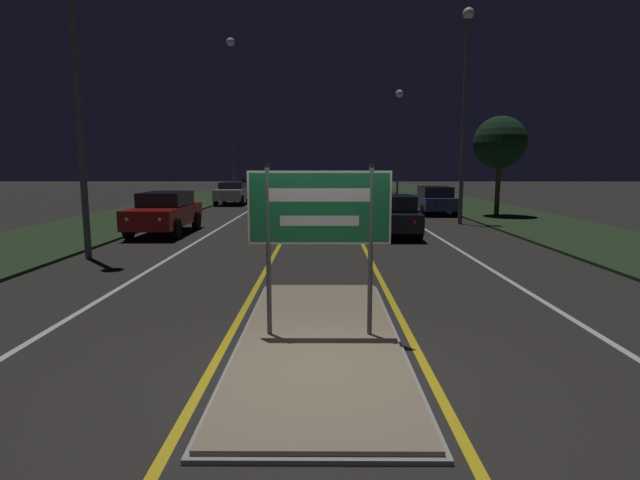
# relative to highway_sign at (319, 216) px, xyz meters

# --- Properties ---
(ground_plane) EXTENTS (160.00, 160.00, 0.00)m
(ground_plane) POSITION_rel_highway_sign_xyz_m (0.00, -1.25, -1.83)
(ground_plane) COLOR #282623
(median_island) EXTENTS (2.32, 6.18, 0.10)m
(median_island) POSITION_rel_highway_sign_xyz_m (0.00, 0.00, -1.79)
(median_island) COLOR #999993
(median_island) RESTS_ON ground_plane
(verge_left) EXTENTS (5.00, 100.00, 0.08)m
(verge_left) POSITION_rel_highway_sign_xyz_m (-9.50, 18.75, -1.79)
(verge_left) COLOR #23381E
(verge_left) RESTS_ON ground_plane
(verge_right) EXTENTS (5.00, 100.00, 0.08)m
(verge_right) POSITION_rel_highway_sign_xyz_m (9.50, 18.75, -1.79)
(verge_right) COLOR #23381E
(verge_right) RESTS_ON ground_plane
(centre_line_yellow_left) EXTENTS (0.12, 70.00, 0.01)m
(centre_line_yellow_left) POSITION_rel_highway_sign_xyz_m (-1.35, 23.75, -1.83)
(centre_line_yellow_left) COLOR gold
(centre_line_yellow_left) RESTS_ON ground_plane
(centre_line_yellow_right) EXTENTS (0.12, 70.00, 0.01)m
(centre_line_yellow_right) POSITION_rel_highway_sign_xyz_m (1.35, 23.75, -1.83)
(centre_line_yellow_right) COLOR gold
(centre_line_yellow_right) RESTS_ON ground_plane
(lane_line_white_left) EXTENTS (0.12, 70.00, 0.01)m
(lane_line_white_left) POSITION_rel_highway_sign_xyz_m (-4.20, 23.75, -1.83)
(lane_line_white_left) COLOR silver
(lane_line_white_left) RESTS_ON ground_plane
(lane_line_white_right) EXTENTS (0.12, 70.00, 0.01)m
(lane_line_white_right) POSITION_rel_highway_sign_xyz_m (4.20, 23.75, -1.83)
(lane_line_white_right) COLOR silver
(lane_line_white_right) RESTS_ON ground_plane
(edge_line_white_left) EXTENTS (0.10, 70.00, 0.01)m
(edge_line_white_left) POSITION_rel_highway_sign_xyz_m (-7.20, 23.75, -1.83)
(edge_line_white_left) COLOR silver
(edge_line_white_left) RESTS_ON ground_plane
(edge_line_white_right) EXTENTS (0.10, 70.00, 0.01)m
(edge_line_white_right) POSITION_rel_highway_sign_xyz_m (7.20, 23.75, -1.83)
(edge_line_white_right) COLOR silver
(edge_line_white_right) RESTS_ON ground_plane
(highway_sign) EXTENTS (2.02, 0.07, 2.46)m
(highway_sign) POSITION_rel_highway_sign_xyz_m (0.00, 0.00, 0.00)
(highway_sign) COLOR #56565B
(highway_sign) RESTS_ON median_island
(streetlight_left_near) EXTENTS (0.55, 0.55, 10.20)m
(streetlight_left_near) POSITION_rel_highway_sign_xyz_m (-6.42, 6.52, 4.79)
(streetlight_left_near) COLOR #56565B
(streetlight_left_near) RESTS_ON ground_plane
(streetlight_left_far) EXTENTS (0.58, 0.58, 11.26)m
(streetlight_left_far) POSITION_rel_highway_sign_xyz_m (-6.28, 28.76, 5.56)
(streetlight_left_far) COLOR #56565B
(streetlight_left_far) RESTS_ON ground_plane
(streetlight_right_near) EXTENTS (0.48, 0.48, 9.06)m
(streetlight_right_near) POSITION_rel_highway_sign_xyz_m (6.10, 14.90, 3.76)
(streetlight_right_near) COLOR #56565B
(streetlight_right_near) RESTS_ON ground_plane
(streetlight_right_far) EXTENTS (0.63, 0.63, 8.76)m
(streetlight_right_far) POSITION_rel_highway_sign_xyz_m (6.35, 35.28, 4.36)
(streetlight_right_far) COLOR #56565B
(streetlight_right_far) RESTS_ON ground_plane
(car_receding_0) EXTENTS (1.87, 4.09, 1.49)m
(car_receding_0) POSITION_rel_highway_sign_xyz_m (2.52, 11.17, -1.06)
(car_receding_0) COLOR black
(car_receding_0) RESTS_ON ground_plane
(car_receding_1) EXTENTS (1.84, 4.28, 1.47)m
(car_receding_1) POSITION_rel_highway_sign_xyz_m (6.00, 19.69, -1.07)
(car_receding_1) COLOR navy
(car_receding_1) RESTS_ON ground_plane
(car_approaching_0) EXTENTS (1.89, 4.53, 1.56)m
(car_approaching_0) POSITION_rel_highway_sign_xyz_m (-5.89, 11.68, -1.01)
(car_approaching_0) COLOR maroon
(car_approaching_0) RESTS_ON ground_plane
(car_approaching_1) EXTENTS (1.89, 4.49, 1.46)m
(car_approaching_1) POSITION_rel_highway_sign_xyz_m (-6.01, 26.54, -1.04)
(car_approaching_1) COLOR #B7B7BC
(car_approaching_1) RESTS_ON ground_plane
(car_approaching_2) EXTENTS (1.91, 4.67, 1.49)m
(car_approaching_2) POSITION_rel_highway_sign_xyz_m (-5.81, 34.95, -1.05)
(car_approaching_2) COLOR maroon
(car_approaching_2) RESTS_ON ground_plane
(roadside_palm_right) EXTENTS (2.56, 2.56, 4.89)m
(roadside_palm_right) POSITION_rel_highway_sign_xyz_m (8.77, 17.99, 1.84)
(roadside_palm_right) COLOR #4C3823
(roadside_palm_right) RESTS_ON verge_right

